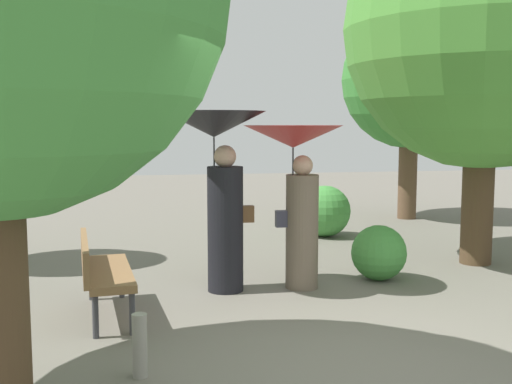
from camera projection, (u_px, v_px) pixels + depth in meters
ground_plane at (325, 368)px, 5.12m from camera, size 40.00×40.00×0.00m
person_left at (219, 164)px, 7.33m from camera, size 1.23×1.23×2.16m
person_right at (297, 172)px, 7.48m from camera, size 1.20×1.20×1.99m
park_bench at (101, 269)px, 6.45m from camera, size 0.63×1.54×0.83m
tree_near_right at (485, 8)px, 8.59m from camera, size 3.91×3.91×5.77m
tree_mid_right at (410, 68)px, 12.91m from camera, size 2.85×2.85×4.84m
bush_path_left at (379, 253)px, 7.99m from camera, size 0.71×0.71×0.71m
bush_behind_bench at (325, 211)px, 11.07m from camera, size 0.92×0.92×0.92m
path_marker_post at (140, 346)px, 4.91m from camera, size 0.12×0.12×0.52m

